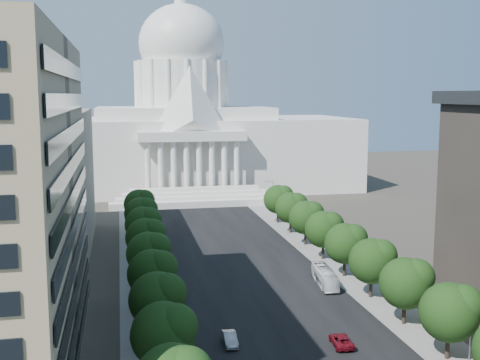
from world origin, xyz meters
TOP-DOWN VIEW (x-y plane):
  - road_asphalt at (0.00, 90.00)m, footprint 30.00×260.00m
  - sidewalk_left at (-19.00, 90.00)m, footprint 8.00×260.00m
  - sidewalk_right at (19.00, 90.00)m, footprint 8.00×260.00m
  - capitol at (0.00, 184.89)m, footprint 120.00×56.00m
  - tree_l_c at (-17.66, 35.81)m, footprint 7.79×7.60m
  - tree_l_d at (-17.66, 47.81)m, footprint 7.79×7.60m
  - tree_l_e at (-17.66, 59.81)m, footprint 7.79×7.60m
  - tree_l_f at (-17.66, 71.81)m, footprint 7.79×7.60m
  - tree_l_g at (-17.66, 83.81)m, footprint 7.79×7.60m
  - tree_l_h at (-17.66, 95.81)m, footprint 7.79×7.60m
  - tree_l_i at (-17.66, 107.81)m, footprint 7.79×7.60m
  - tree_l_j at (-17.66, 119.81)m, footprint 7.79×7.60m
  - tree_r_c at (18.34, 35.81)m, footprint 7.79×7.60m
  - tree_r_d at (18.34, 47.81)m, footprint 7.79×7.60m
  - tree_r_e at (18.34, 59.81)m, footprint 7.79×7.60m
  - tree_r_f at (18.34, 71.81)m, footprint 7.79×7.60m
  - tree_r_g at (18.34, 83.81)m, footprint 7.79×7.60m
  - tree_r_h at (18.34, 95.81)m, footprint 7.79×7.60m
  - tree_r_i at (18.34, 107.81)m, footprint 7.79×7.60m
  - tree_r_j at (18.34, 119.81)m, footprint 7.79×7.60m
  - streetlight_b at (19.90, 35.00)m, footprint 2.61×0.44m
  - streetlight_c at (19.90, 60.00)m, footprint 2.61×0.44m
  - streetlight_d at (19.90, 85.00)m, footprint 2.61×0.44m
  - streetlight_e at (19.90, 110.00)m, footprint 2.61×0.44m
  - streetlight_f at (19.90, 135.00)m, footprint 2.61×0.44m
  - car_silver at (-8.45, 45.67)m, footprint 1.86×4.97m
  - car_red at (6.12, 42.32)m, footprint 2.90×5.52m
  - car_dark_b at (-13.50, 66.33)m, footprint 2.44×5.68m
  - city_bus at (12.59, 67.39)m, footprint 3.70×11.21m

SIDE VIEW (x-z plane):
  - road_asphalt at x=0.00m, z-range -0.01..0.01m
  - sidewalk_left at x=-19.00m, z-range -0.01..0.01m
  - sidewalk_right at x=19.00m, z-range -0.01..0.01m
  - car_red at x=6.12m, z-range 0.00..1.48m
  - car_silver at x=-8.45m, z-range 0.00..1.62m
  - car_dark_b at x=-13.50m, z-range 0.00..1.63m
  - city_bus at x=12.59m, z-range 0.00..3.06m
  - streetlight_b at x=19.90m, z-range 1.32..10.32m
  - streetlight_c at x=19.90m, z-range 1.32..10.32m
  - streetlight_d at x=19.90m, z-range 1.32..10.32m
  - streetlight_e at x=19.90m, z-range 1.32..10.32m
  - streetlight_f at x=19.90m, z-range 1.32..10.32m
  - tree_l_c at x=-17.66m, z-range 1.47..11.44m
  - tree_l_d at x=-17.66m, z-range 1.47..11.44m
  - tree_l_e at x=-17.66m, z-range 1.47..11.44m
  - tree_l_f at x=-17.66m, z-range 1.47..11.44m
  - tree_l_g at x=-17.66m, z-range 1.47..11.44m
  - tree_l_h at x=-17.66m, z-range 1.47..11.44m
  - tree_l_i at x=-17.66m, z-range 1.47..11.44m
  - tree_l_j at x=-17.66m, z-range 1.47..11.44m
  - tree_r_c at x=18.34m, z-range 1.47..11.44m
  - tree_r_d at x=18.34m, z-range 1.47..11.44m
  - tree_r_e at x=18.34m, z-range 1.47..11.44m
  - tree_r_f at x=18.34m, z-range 1.47..11.44m
  - tree_r_g at x=18.34m, z-range 1.47..11.44m
  - tree_r_h at x=18.34m, z-range 1.47..11.44m
  - tree_r_i at x=18.34m, z-range 1.47..11.44m
  - tree_r_j at x=18.34m, z-range 1.47..11.44m
  - capitol at x=0.00m, z-range -16.49..56.51m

